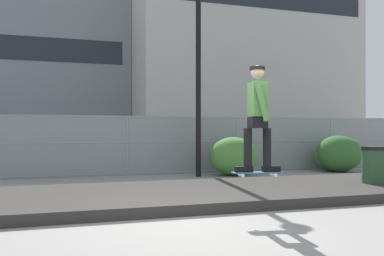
{
  "coord_description": "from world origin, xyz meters",
  "views": [
    {
      "loc": [
        -2.14,
        -6.09,
        1.41
      ],
      "look_at": [
        1.3,
        4.54,
        1.46
      ],
      "focal_mm": 39.83,
      "sensor_mm": 36.0,
      "label": 1
    }
  ],
  "objects_px": {
    "shrub_center": "(339,154)",
    "parked_car_near": "(15,146)",
    "skater": "(257,112)",
    "shrub_left": "(233,156)",
    "parked_car_far": "(337,143)",
    "parked_car_mid": "(194,144)",
    "trash_bin": "(375,169)",
    "skateboard": "(257,173)",
    "street_lamp": "(198,40)",
    "shrub_right": "(333,156)"
  },
  "relations": [
    {
      "from": "street_lamp",
      "to": "shrub_left",
      "type": "height_order",
      "value": "street_lamp"
    },
    {
      "from": "shrub_center",
      "to": "trash_bin",
      "type": "xyz_separation_m",
      "value": [
        -2.14,
        -4.11,
        -0.09
      ]
    },
    {
      "from": "parked_car_mid",
      "to": "trash_bin",
      "type": "xyz_separation_m",
      "value": [
        1.45,
        -8.77,
        -0.32
      ]
    },
    {
      "from": "parked_car_far",
      "to": "parked_car_mid",
      "type": "bearing_deg",
      "value": 176.42
    },
    {
      "from": "street_lamp",
      "to": "parked_car_mid",
      "type": "bearing_deg",
      "value": 73.25
    },
    {
      "from": "shrub_center",
      "to": "trash_bin",
      "type": "height_order",
      "value": "shrub_center"
    },
    {
      "from": "shrub_left",
      "to": "shrub_center",
      "type": "height_order",
      "value": "shrub_center"
    },
    {
      "from": "shrub_center",
      "to": "street_lamp",
      "type": "bearing_deg",
      "value": 179.22
    },
    {
      "from": "street_lamp",
      "to": "shrub_left",
      "type": "bearing_deg",
      "value": -1.99
    },
    {
      "from": "parked_car_near",
      "to": "parked_car_far",
      "type": "relative_size",
      "value": 1.02
    },
    {
      "from": "parked_car_far",
      "to": "shrub_left",
      "type": "bearing_deg",
      "value": -148.66
    },
    {
      "from": "parked_car_far",
      "to": "shrub_right",
      "type": "relative_size",
      "value": 3.31
    },
    {
      "from": "shrub_right",
      "to": "shrub_center",
      "type": "bearing_deg",
      "value": -99.28
    },
    {
      "from": "parked_car_mid",
      "to": "trash_bin",
      "type": "relative_size",
      "value": 4.37
    },
    {
      "from": "skateboard",
      "to": "street_lamp",
      "type": "height_order",
      "value": "street_lamp"
    },
    {
      "from": "parked_car_far",
      "to": "shrub_center",
      "type": "distance_m",
      "value": 5.25
    },
    {
      "from": "shrub_center",
      "to": "parked_car_near",
      "type": "bearing_deg",
      "value": 157.0
    },
    {
      "from": "skater",
      "to": "shrub_left",
      "type": "height_order",
      "value": "skater"
    },
    {
      "from": "skater",
      "to": "shrub_center",
      "type": "xyz_separation_m",
      "value": [
        6.09,
        6.09,
        -1.08
      ]
    },
    {
      "from": "shrub_left",
      "to": "skater",
      "type": "bearing_deg",
      "value": -110.25
    },
    {
      "from": "street_lamp",
      "to": "parked_car_near",
      "type": "relative_size",
      "value": 1.46
    },
    {
      "from": "shrub_right",
      "to": "street_lamp",
      "type": "bearing_deg",
      "value": -176.09
    },
    {
      "from": "trash_bin",
      "to": "shrub_left",
      "type": "bearing_deg",
      "value": 112.31
    },
    {
      "from": "skateboard",
      "to": "trash_bin",
      "type": "relative_size",
      "value": 0.8
    },
    {
      "from": "skater",
      "to": "parked_car_near",
      "type": "bearing_deg",
      "value": 112.45
    },
    {
      "from": "shrub_left",
      "to": "parked_car_mid",
      "type": "bearing_deg",
      "value": 86.93
    },
    {
      "from": "parked_car_near",
      "to": "street_lamp",
      "type": "bearing_deg",
      "value": -38.58
    },
    {
      "from": "parked_car_far",
      "to": "shrub_center",
      "type": "bearing_deg",
      "value": -126.0
    },
    {
      "from": "street_lamp",
      "to": "trash_bin",
      "type": "height_order",
      "value": "street_lamp"
    },
    {
      "from": "skater",
      "to": "trash_bin",
      "type": "xyz_separation_m",
      "value": [
        3.96,
        1.98,
        -1.17
      ]
    },
    {
      "from": "street_lamp",
      "to": "shrub_center",
      "type": "height_order",
      "value": "street_lamp"
    },
    {
      "from": "parked_car_near",
      "to": "trash_bin",
      "type": "height_order",
      "value": "parked_car_near"
    },
    {
      "from": "parked_car_far",
      "to": "trash_bin",
      "type": "distance_m",
      "value": 9.86
    },
    {
      "from": "parked_car_mid",
      "to": "shrub_center",
      "type": "bearing_deg",
      "value": -52.39
    },
    {
      "from": "skater",
      "to": "street_lamp",
      "type": "bearing_deg",
      "value": 79.66
    },
    {
      "from": "parked_car_near",
      "to": "parked_car_far",
      "type": "distance_m",
      "value": 13.52
    },
    {
      "from": "street_lamp",
      "to": "parked_car_near",
      "type": "height_order",
      "value": "street_lamp"
    },
    {
      "from": "parked_car_mid",
      "to": "parked_car_far",
      "type": "distance_m",
      "value": 6.68
    },
    {
      "from": "skater",
      "to": "shrub_center",
      "type": "distance_m",
      "value": 8.68
    },
    {
      "from": "trash_bin",
      "to": "parked_car_near",
      "type": "bearing_deg",
      "value": 134.18
    },
    {
      "from": "skateboard",
      "to": "shrub_right",
      "type": "height_order",
      "value": "shrub_right"
    },
    {
      "from": "skateboard",
      "to": "parked_car_mid",
      "type": "xyz_separation_m",
      "value": [
        2.5,
        10.75,
        0.1
      ]
    },
    {
      "from": "skateboard",
      "to": "shrub_right",
      "type": "relative_size",
      "value": 0.62
    },
    {
      "from": "parked_car_mid",
      "to": "shrub_center",
      "type": "distance_m",
      "value": 5.88
    },
    {
      "from": "skateboard",
      "to": "street_lamp",
      "type": "relative_size",
      "value": 0.12
    },
    {
      "from": "parked_car_near",
      "to": "shrub_left",
      "type": "height_order",
      "value": "parked_car_near"
    },
    {
      "from": "skateboard",
      "to": "shrub_left",
      "type": "xyz_separation_m",
      "value": [
        2.26,
        6.12,
        -0.15
      ]
    },
    {
      "from": "skateboard",
      "to": "street_lamp",
      "type": "xyz_separation_m",
      "value": [
        1.12,
        6.16,
        3.39
      ]
    },
    {
      "from": "parked_car_mid",
      "to": "parked_car_far",
      "type": "xyz_separation_m",
      "value": [
        6.67,
        -0.42,
        0.0
      ]
    },
    {
      "from": "skater",
      "to": "shrub_center",
      "type": "height_order",
      "value": "skater"
    }
  ]
}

